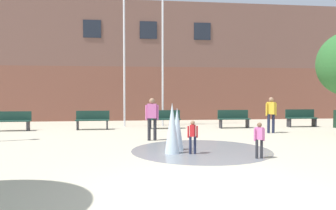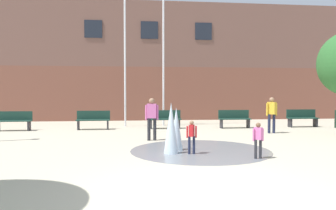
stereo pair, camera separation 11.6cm
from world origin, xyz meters
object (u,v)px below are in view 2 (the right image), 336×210
park_bench_far_right (302,118)px  park_bench_under_left_flagpole (14,121)px  child_in_fountain (192,134)px  flagpole_right (164,42)px  park_bench_center (93,120)px  adult_watching (272,112)px  flagpole_left (125,45)px  park_bench_near_trashcan (234,119)px  park_bench_under_right_flagpole (165,119)px  adult_near_bench (152,116)px  child_with_pink_shirt (258,137)px

park_bench_far_right → park_bench_under_left_flagpole: bearing=-179.7°
child_in_fountain → flagpole_right: 8.98m
park_bench_center → adult_watching: 8.36m
flagpole_left → flagpole_right: bearing=0.0°
park_bench_under_left_flagpole → park_bench_near_trashcan: (10.69, -0.04, 0.00)m
park_bench_under_right_flagpole → flagpole_left: flagpole_left is taller
adult_watching → park_bench_far_right: bearing=89.2°
adult_near_bench → child_with_pink_shirt: bearing=-43.2°
park_bench_near_trashcan → child_in_fountain: bearing=-117.4°
flagpole_left → park_bench_far_right: bearing=-8.1°
adult_watching → flagpole_right: (-4.41, 3.66, 3.56)m
flagpole_right → park_bench_under_left_flagpole: bearing=-169.2°
child_in_fountain → park_bench_center: bearing=53.4°
park_bench_under_right_flagpole → park_bench_near_trashcan: bearing=-3.0°
child_with_pink_shirt → flagpole_right: bearing=147.1°
park_bench_far_right → flagpole_left: (-9.16, 1.31, 3.83)m
park_bench_under_left_flagpole → park_bench_near_trashcan: 10.69m
park_bench_under_right_flagpole → child_in_fountain: 6.85m
park_bench_near_trashcan → adult_near_bench: 5.87m
park_bench_under_left_flagpole → flagpole_left: (5.21, 1.38, 3.83)m
flagpole_left → flagpole_right: size_ratio=0.96×
adult_near_bench → flagpole_right: bearing=90.4°
child_with_pink_shirt → flagpole_left: size_ratio=0.12×
park_bench_near_trashcan → child_in_fountain: 7.50m
park_bench_under_right_flagpole → child_with_pink_shirt: size_ratio=1.62×
park_bench_far_right → child_with_pink_shirt: child_with_pink_shirt is taller
park_bench_under_right_flagpole → park_bench_under_left_flagpole: bearing=-178.8°
flagpole_right → adult_near_bench: bearing=-100.6°
park_bench_under_right_flagpole → adult_near_bench: bearing=-102.8°
park_bench_near_trashcan → adult_near_bench: (-4.43, -3.82, 0.45)m
flagpole_right → park_bench_under_right_flagpole: bearing=-93.3°
park_bench_center → child_in_fountain: bearing=-62.3°
child_with_pink_shirt → park_bench_center: bearing=171.0°
child_in_fountain → child_with_pink_shirt: 1.88m
child_in_fountain → adult_watching: bearing=-19.3°
park_bench_under_right_flagpole → flagpole_right: bearing=86.7°
child_with_pink_shirt → flagpole_right: (-1.67, 8.94, 3.91)m
park_bench_center → park_bench_near_trashcan: 7.03m
park_bench_far_right → child_in_fountain: bearing=-136.5°
park_bench_under_left_flagpole → adult_near_bench: size_ratio=1.01×
flagpole_left → adult_watching: bearing=-29.6°
park_bench_near_trashcan → flagpole_left: bearing=165.5°
park_bench_near_trashcan → child_with_pink_shirt: size_ratio=1.62×
park_bench_under_right_flagpole → adult_watching: size_ratio=1.01×
adult_near_bench → park_bench_near_trashcan: bearing=51.9°
park_bench_center → flagpole_right: (3.59, 1.27, 4.01)m
child_with_pink_shirt → adult_near_bench: adult_near_bench is taller
park_bench_center → adult_watching: bearing=-16.7°
flagpole_left → child_with_pink_shirt: bearing=-67.5°
park_bench_near_trashcan → child_with_pink_shirt: 7.73m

